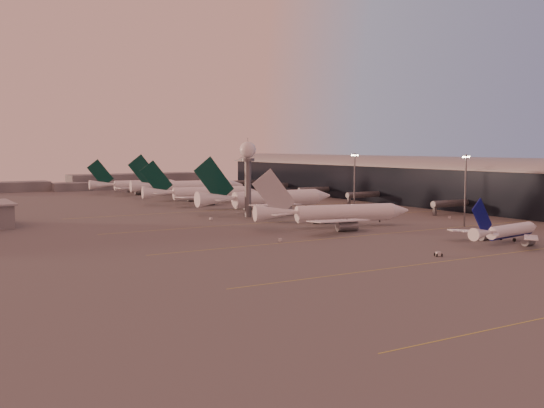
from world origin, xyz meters
TOP-DOWN VIEW (x-y plane):
  - ground at (0.00, 0.00)m, footprint 700.00×700.00m
  - taxiway_markings at (30.00, 56.00)m, footprint 180.00×185.25m
  - terminal at (107.88, 110.09)m, footprint 57.00×362.00m
  - radar_tower at (5.00, 120.00)m, footprint 6.40×6.40m
  - mast_b at (55.00, 55.00)m, footprint 3.60×0.56m
  - mast_c at (50.00, 110.00)m, footprint 3.60×0.56m
  - mast_d at (48.00, 200.00)m, footprint 3.60×0.56m
  - distant_horizon at (2.62, 325.14)m, footprint 165.00×37.50m
  - narrowbody_mid at (36.14, 22.20)m, footprint 34.88×27.63m
  - widebody_white at (15.38, 76.60)m, footprint 57.07×45.23m
  - greentail_a at (21.39, 132.49)m, footprint 65.51×52.90m
  - greentail_b at (14.83, 185.28)m, footprint 58.28×46.76m
  - greentail_c at (25.70, 225.63)m, footprint 65.12×52.32m
  - greentail_d at (10.18, 266.57)m, footprint 56.40×45.34m
  - gsv_tug_mid at (2.62, 15.72)m, footprint 4.25×3.42m
  - gsv_truck_b at (43.44, 39.11)m, footprint 5.38×2.14m
  - gsv_truck_c at (-18.51, 57.51)m, footprint 4.57×5.33m
  - gsv_catering_b at (68.78, 74.67)m, footprint 4.77×3.58m
  - gsv_truck_d at (-12.42, 117.69)m, footprint 2.22×5.16m
  - gsv_tug_hangar at (42.99, 161.01)m, footprint 3.35×2.11m

SIDE VIEW (x-z plane):
  - ground at x=0.00m, z-range 0.00..0.00m
  - taxiway_markings at x=30.00m, z-range 0.00..0.02m
  - gsv_tug_hangar at x=42.99m, z-range 0.01..0.95m
  - gsv_tug_mid at x=2.62m, z-range 0.02..1.07m
  - gsv_truck_d at x=-12.42m, z-range 0.02..2.05m
  - gsv_truck_c at x=-18.51m, z-range 0.02..2.13m
  - gsv_truck_b at x=43.44m, z-range 0.02..2.18m
  - gsv_catering_b at x=68.78m, z-range 0.00..3.58m
  - narrowbody_mid at x=36.14m, z-range -4.08..9.62m
  - widebody_white at x=15.38m, z-range -6.66..13.72m
  - greentail_d at x=10.18m, z-range -6.63..13.88m
  - greentail_b at x=14.83m, z-range -6.87..14.38m
  - distant_horizon at x=2.62m, z-range -0.61..8.39m
  - greentail_c at x=25.70m, z-range -7.66..16.03m
  - greentail_a at x=21.39m, z-range -7.69..16.10m
  - terminal at x=107.88m, z-range -1.00..22.04m
  - mast_b at x=55.00m, z-range 1.24..26.24m
  - mast_c at x=50.00m, z-range 1.24..26.24m
  - mast_d at x=48.00m, z-range 1.24..26.24m
  - radar_tower at x=5.00m, z-range 5.40..36.50m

